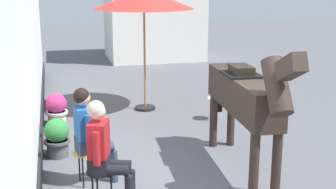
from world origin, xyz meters
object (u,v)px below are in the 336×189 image
(seated_visitor_far, at_px, (89,131))
(flower_planter_farthest, at_px, (57,109))
(saddled_horse_center, at_px, (246,96))
(seated_visitor_near, at_px, (104,149))
(spare_stool_white, at_px, (215,101))
(cafe_parasol, at_px, (144,0))
(flower_planter_inner_far, at_px, (57,137))

(seated_visitor_far, distance_m, flower_planter_farthest, 2.87)
(saddled_horse_center, xyz_separation_m, flower_planter_farthest, (-2.66, 2.94, -0.82))
(seated_visitor_near, xyz_separation_m, saddled_horse_center, (2.13, 0.60, 0.38))
(flower_planter_farthest, bearing_deg, seated_visitor_far, -81.69)
(seated_visitor_far, relative_size, spare_stool_white, 3.02)
(saddled_horse_center, relative_size, flower_planter_farthest, 4.68)
(cafe_parasol, height_order, spare_stool_white, cafe_parasol)
(seated_visitor_far, distance_m, spare_stool_white, 3.64)
(flower_planter_farthest, bearing_deg, spare_stool_white, -7.56)
(seated_visitor_far, height_order, cafe_parasol, cafe_parasol)
(flower_planter_farthest, xyz_separation_m, spare_stool_white, (3.12, -0.41, 0.07))
(seated_visitor_far, xyz_separation_m, cafe_parasol, (1.48, 3.48, 1.59))
(saddled_horse_center, xyz_separation_m, flower_planter_inner_far, (-2.68, 1.26, -0.82))
(flower_planter_inner_far, xyz_separation_m, spare_stool_white, (3.14, 1.26, 0.07))
(seated_visitor_near, distance_m, saddled_horse_center, 2.24)
(seated_visitor_far, height_order, flower_planter_inner_far, seated_visitor_far)
(seated_visitor_near, height_order, saddled_horse_center, saddled_horse_center)
(saddled_horse_center, distance_m, cafe_parasol, 3.88)
(seated_visitor_near, height_order, spare_stool_white, seated_visitor_near)
(saddled_horse_center, bearing_deg, cafe_parasol, 101.96)
(cafe_parasol, bearing_deg, seated_visitor_near, -107.92)
(saddled_horse_center, bearing_deg, flower_planter_inner_far, 154.77)
(saddled_horse_center, relative_size, cafe_parasol, 1.16)
(seated_visitor_near, xyz_separation_m, cafe_parasol, (1.36, 4.21, 1.59))
(saddled_horse_center, bearing_deg, flower_planter_farthest, 132.15)
(saddled_horse_center, relative_size, flower_planter_inner_far, 4.68)
(spare_stool_white, bearing_deg, flower_planter_farthest, 172.44)
(flower_planter_inner_far, distance_m, cafe_parasol, 3.65)
(seated_visitor_far, relative_size, cafe_parasol, 0.54)
(flower_planter_farthest, relative_size, cafe_parasol, 0.25)
(flower_planter_inner_far, xyz_separation_m, flower_planter_farthest, (0.02, 1.67, 0.00))
(cafe_parasol, bearing_deg, spare_stool_white, -41.53)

